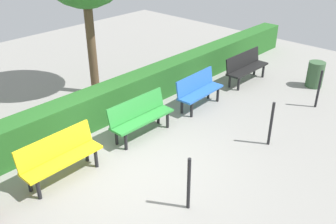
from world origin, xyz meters
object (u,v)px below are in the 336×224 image
object	(u,v)px
bench_green	(140,115)
trash_bin	(315,74)
bench_blue	(198,89)
bench_black	(246,66)
bench_yellow	(60,155)

from	to	relation	value
bench_green	trash_bin	xyz separation A→B (m)	(-5.22, 1.72, -0.11)
bench_blue	bench_black	bearing A→B (deg)	177.91
bench_green	bench_yellow	xyz separation A→B (m)	(2.06, 0.04, -0.00)
bench_black	trash_bin	bearing A→B (deg)	122.73
bench_blue	trash_bin	distance (m)	3.65
bench_yellow	trash_bin	bearing A→B (deg)	166.06
bench_black	bench_blue	xyz separation A→B (m)	(2.21, 0.01, -0.00)
bench_black	trash_bin	world-z (taller)	bench_black
bench_blue	trash_bin	bearing A→B (deg)	150.83
bench_black	bench_green	world-z (taller)	bench_black
bench_black	bench_yellow	bearing A→B (deg)	0.47
bench_yellow	trash_bin	size ratio (longest dim) A/B	2.11
bench_yellow	trash_bin	distance (m)	7.47
bench_black	bench_blue	size ratio (longest dim) A/B	1.12
bench_blue	bench_green	size ratio (longest dim) A/B	0.92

